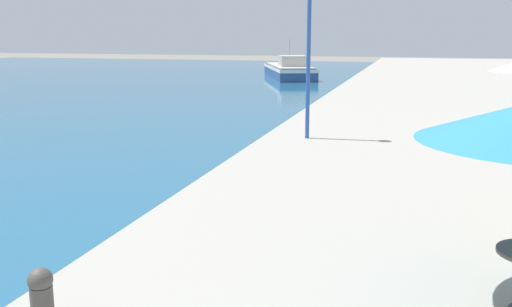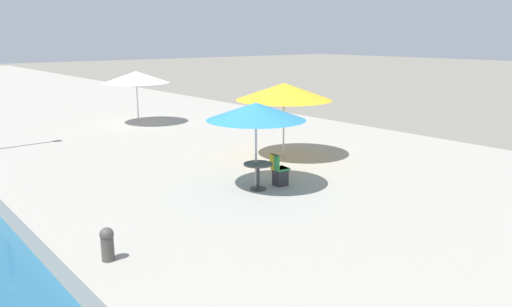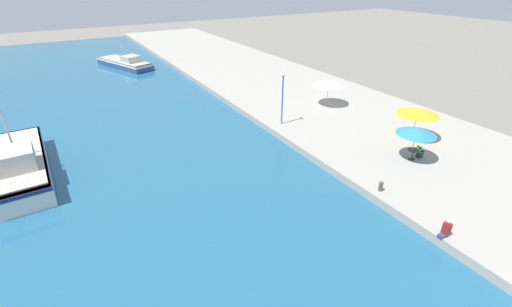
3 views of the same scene
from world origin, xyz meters
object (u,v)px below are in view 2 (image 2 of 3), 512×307
at_px(cafe_umbrella_white, 284,91).
at_px(cafe_umbrella_striped, 136,77).
at_px(cafe_chair_left, 280,174).
at_px(mooring_bollard, 107,243).
at_px(cafe_umbrella_pink, 256,111).
at_px(cafe_table, 258,171).
at_px(cafe_chair_right, 280,174).

bearing_deg(cafe_umbrella_white, cafe_umbrella_striped, 94.78).
xyz_separation_m(cafe_chair_left, mooring_bollard, (-5.74, -1.58, 0.02)).
distance_m(cafe_umbrella_pink, cafe_chair_left, 1.98).
distance_m(cafe_umbrella_white, cafe_chair_left, 3.93).
xyz_separation_m(cafe_umbrella_pink, cafe_table, (-0.00, -0.09, -1.63)).
height_order(cafe_umbrella_striped, cafe_table, cafe_umbrella_striped).
bearing_deg(cafe_chair_left, mooring_bollard, -68.31).
relative_size(cafe_chair_right, mooring_bollard, 1.39).
height_order(cafe_umbrella_pink, cafe_umbrella_striped, cafe_umbrella_striped).
bearing_deg(cafe_umbrella_pink, mooring_bollard, -160.74).
xyz_separation_m(cafe_umbrella_pink, cafe_umbrella_white, (3.09, 2.27, 0.13)).
bearing_deg(cafe_table, cafe_chair_right, -5.98).
relative_size(cafe_umbrella_white, cafe_chair_left, 3.62).
distance_m(cafe_umbrella_pink, cafe_chair_right, 1.98).
bearing_deg(cafe_umbrella_striped, cafe_chair_left, -97.49).
xyz_separation_m(cafe_table, cafe_chair_left, (0.72, -0.08, -0.21)).
relative_size(cafe_table, cafe_chair_right, 0.88).
xyz_separation_m(cafe_umbrella_white, cafe_umbrella_striped, (-0.80, 9.51, -0.06)).
bearing_deg(cafe_chair_left, cafe_umbrella_striped, 178.80).
bearing_deg(mooring_bollard, cafe_umbrella_pink, 19.26).
relative_size(cafe_table, cafe_chair_left, 0.88).
bearing_deg(cafe_umbrella_white, mooring_bollard, -153.59).
bearing_deg(cafe_chair_right, cafe_umbrella_white, 141.86).
xyz_separation_m(cafe_umbrella_striped, mooring_bollard, (-7.32, -13.54, -1.88)).
height_order(cafe_umbrella_pink, cafe_chair_left, cafe_umbrella_pink).
relative_size(cafe_umbrella_striped, cafe_table, 3.91).
bearing_deg(mooring_bollard, cafe_chair_right, 15.44).
height_order(cafe_umbrella_white, cafe_umbrella_striped, cafe_umbrella_white).
relative_size(cafe_umbrella_pink, cafe_table, 3.37).
xyz_separation_m(cafe_umbrella_pink, cafe_chair_left, (0.72, -0.17, -1.83)).
bearing_deg(cafe_chair_right, cafe_table, -90.00).
bearing_deg(cafe_umbrella_white, cafe_table, -142.53).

